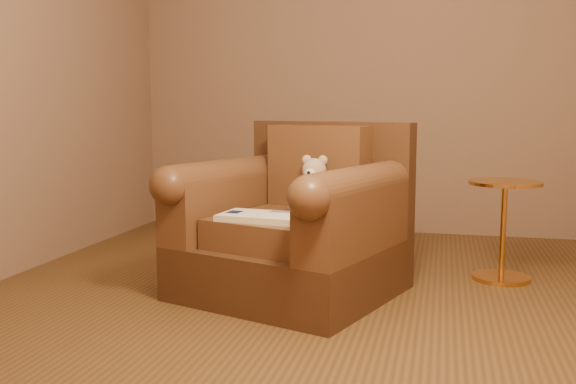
# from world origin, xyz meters

# --- Properties ---
(floor) EXTENTS (4.00, 4.00, 0.00)m
(floor) POSITION_xyz_m (0.00, 0.00, 0.00)
(floor) COLOR brown
(floor) RESTS_ON ground
(armchair) EXTENTS (1.34, 1.31, 0.96)m
(armchair) POSITION_xyz_m (-0.20, 0.05, 0.37)
(armchair) COLOR #422716
(armchair) RESTS_ON floor
(teddy_bear) EXTENTS (0.24, 0.27, 0.33)m
(teddy_bear) POSITION_xyz_m (-0.11, 0.11, 0.58)
(teddy_bear) COLOR tan
(teddy_bear) RESTS_ON armchair
(guidebook) EXTENTS (0.46, 0.31, 0.04)m
(guidebook) POSITION_xyz_m (-0.31, -0.23, 0.48)
(guidebook) COLOR beige
(guidebook) RESTS_ON armchair
(side_table) EXTENTS (0.43, 0.43, 0.61)m
(side_table) POSITION_xyz_m (0.97, 0.60, 0.33)
(side_table) COLOR gold
(side_table) RESTS_ON floor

